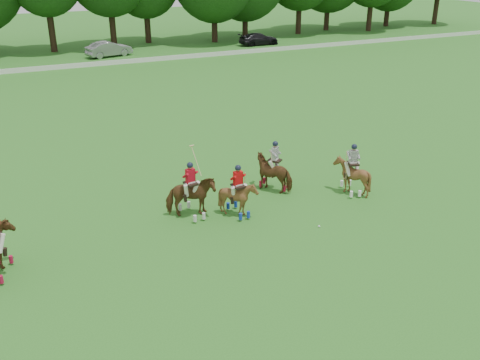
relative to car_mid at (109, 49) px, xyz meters
name	(u,v)px	position (x,y,z in m)	size (l,w,h in m)	color
ground	(238,269)	(-4.80, -42.50, -0.78)	(180.00, 180.00, 0.00)	#296C1E
boundary_rail	(69,66)	(-4.80, -4.50, -0.56)	(120.00, 0.10, 0.44)	white
car_mid	(109,49)	(0.00, 0.00, 0.00)	(1.65, 4.74, 1.56)	gray
car_right	(259,39)	(17.53, 0.00, -0.09)	(1.92, 4.72, 1.37)	black
polo_red_b	(191,197)	(-4.86, -37.98, 0.10)	(1.93, 1.72, 2.96)	#513215
polo_red_c	(238,198)	(-3.05, -38.69, 0.03)	(1.32, 1.47, 2.26)	#513215
polo_stripe_a	(274,172)	(-0.40, -36.98, 0.08)	(1.90, 2.09, 2.35)	#513215
polo_stripe_b	(352,175)	(2.58, -38.85, 0.08)	(1.68, 1.80, 2.37)	#513215
polo_ball	(319,226)	(-0.55, -41.08, -0.74)	(0.09, 0.09, 0.09)	white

